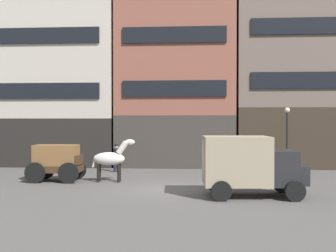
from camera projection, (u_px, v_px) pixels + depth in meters
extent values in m
plane|color=#4C4947|center=(167.00, 190.00, 17.78)|extent=(120.00, 120.00, 0.00)
cube|color=black|center=(55.00, 141.00, 28.80)|extent=(9.96, 5.68, 3.44)
cube|color=#B7AD9E|center=(55.00, 44.00, 28.69)|extent=(9.96, 5.68, 11.47)
cube|color=black|center=(40.00, 91.00, 25.85)|extent=(8.36, 0.12, 1.10)
cube|color=black|center=(40.00, 36.00, 25.79)|extent=(8.36, 0.12, 1.10)
cube|color=#38332D|center=(176.00, 140.00, 28.21)|extent=(8.40, 5.68, 3.65)
cube|color=brown|center=(176.00, 44.00, 28.10)|extent=(8.40, 5.68, 10.92)
cube|color=black|center=(174.00, 89.00, 25.26)|extent=(7.06, 0.12, 1.10)
cube|color=black|center=(174.00, 35.00, 25.21)|extent=(7.06, 0.12, 1.10)
cube|color=#33281E|center=(302.00, 137.00, 27.62)|extent=(9.97, 5.68, 4.19)
cube|color=#66564C|center=(302.00, 36.00, 27.50)|extent=(9.97, 5.68, 10.77)
cube|color=black|center=(315.00, 80.00, 24.66)|extent=(8.38, 0.12, 1.10)
cube|color=black|center=(315.00, 26.00, 24.61)|extent=(8.38, 0.12, 1.10)
cube|color=#3D2819|center=(56.00, 168.00, 20.22)|extent=(2.71, 1.32, 0.36)
cube|color=brown|center=(56.00, 155.00, 20.21)|extent=(2.30, 1.12, 1.10)
cube|color=#3D2819|center=(77.00, 160.00, 20.15)|extent=(0.41, 1.04, 0.50)
cylinder|color=black|center=(77.00, 170.00, 20.88)|extent=(1.10, 0.09, 1.10)
cylinder|color=black|center=(68.00, 173.00, 19.46)|extent=(1.10, 0.09, 1.10)
cylinder|color=black|center=(45.00, 169.00, 20.98)|extent=(1.10, 0.09, 1.10)
cylinder|color=black|center=(35.00, 173.00, 19.57)|extent=(1.10, 0.09, 1.10)
ellipsoid|color=beige|center=(109.00, 159.00, 20.03)|extent=(1.70, 0.61, 0.70)
cylinder|color=beige|center=(122.00, 148.00, 19.98)|extent=(0.67, 0.32, 0.76)
ellipsoid|color=beige|center=(130.00, 142.00, 19.95)|extent=(0.56, 0.24, 0.30)
cylinder|color=beige|center=(94.00, 161.00, 20.08)|extent=(0.27, 0.10, 0.65)
cylinder|color=black|center=(120.00, 173.00, 20.19)|extent=(0.14, 0.14, 0.95)
cylinder|color=black|center=(119.00, 174.00, 19.83)|extent=(0.14, 0.14, 0.95)
cylinder|color=black|center=(100.00, 172.00, 20.25)|extent=(0.14, 0.14, 0.95)
cylinder|color=black|center=(98.00, 173.00, 19.89)|extent=(0.14, 0.14, 0.95)
cube|color=black|center=(278.00, 167.00, 16.12)|extent=(1.48, 1.77, 1.50)
cube|color=black|center=(294.00, 174.00, 16.11)|extent=(0.97, 1.49, 0.80)
cube|color=gray|center=(236.00, 161.00, 16.14)|extent=(2.89, 2.03, 2.10)
cube|color=silver|center=(288.00, 162.00, 16.11)|extent=(0.26, 1.37, 0.64)
cylinder|color=black|center=(282.00, 183.00, 17.07)|extent=(0.85, 0.26, 0.84)
cylinder|color=black|center=(295.00, 191.00, 15.17)|extent=(0.85, 0.26, 0.84)
cylinder|color=black|center=(216.00, 183.00, 17.12)|extent=(0.85, 0.26, 0.84)
cylinder|color=black|center=(221.00, 191.00, 15.22)|extent=(0.85, 0.26, 0.84)
cylinder|color=black|center=(115.00, 165.00, 23.86)|extent=(0.16, 0.16, 0.85)
cylinder|color=black|center=(118.00, 165.00, 23.85)|extent=(0.16, 0.16, 0.85)
cylinder|color=black|center=(116.00, 154.00, 23.85)|extent=(0.49, 0.49, 0.62)
sphere|color=tan|center=(116.00, 147.00, 23.84)|extent=(0.22, 0.22, 0.22)
cylinder|color=black|center=(116.00, 146.00, 23.84)|extent=(0.28, 0.28, 0.02)
cylinder|color=black|center=(116.00, 145.00, 23.84)|extent=(0.18, 0.18, 0.09)
cylinder|color=black|center=(287.00, 143.00, 23.47)|extent=(0.12, 0.12, 3.80)
sphere|color=silver|center=(287.00, 110.00, 23.44)|extent=(0.32, 0.32, 0.32)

